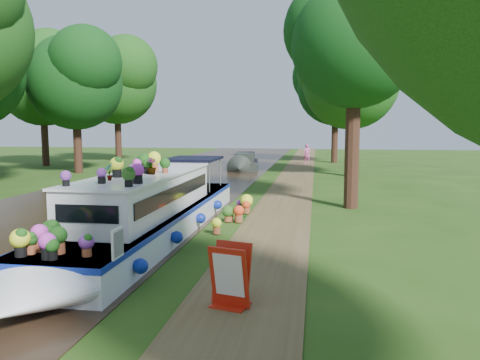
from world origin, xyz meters
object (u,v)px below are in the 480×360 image
plant_boat (147,209)px  sandwich_board (230,279)px  second_boat (245,162)px  pedestrian_pink (307,154)px

plant_boat → sandwich_board: (3.24, -4.59, -0.32)m
plant_boat → second_boat: plant_boat is taller
sandwich_board → pedestrian_pink: 31.42m
plant_boat → pedestrian_pink: plant_boat is taller
plant_boat → second_boat: 21.73m
sandwich_board → second_boat: bearing=112.3°
plant_boat → pedestrian_pink: 27.11m
pedestrian_pink → second_boat: bearing=-149.2°
second_boat → sandwich_board: 26.57m
plant_boat → sandwich_board: bearing=-54.8°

